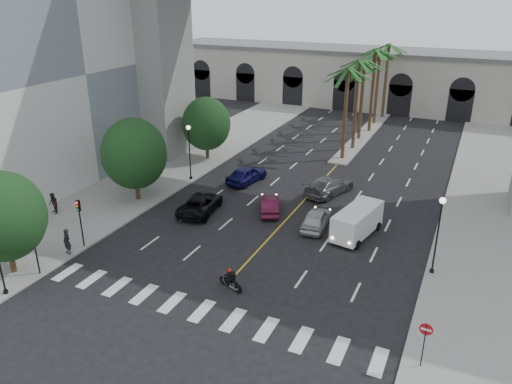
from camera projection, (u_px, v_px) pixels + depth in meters
name	position (u px, v px, depth m)	size (l,w,h in m)	color
ground	(215.00, 297.00, 29.56)	(140.00, 140.00, 0.00)	black
sidewalk_left	(153.00, 177.00, 47.91)	(8.00, 100.00, 0.15)	gray
sidewalk_right	(494.00, 238.00, 36.39)	(8.00, 100.00, 0.15)	gray
median	(364.00, 135.00, 61.47)	(2.00, 24.00, 0.20)	gray
building_left	(18.00, 65.00, 46.08)	(16.50, 32.50, 20.60)	silver
pier_building	(393.00, 79.00, 74.18)	(71.00, 10.50, 8.50)	beige
palm_a	(348.00, 73.00, 49.63)	(3.20, 3.20, 10.30)	#47331E
palm_b	(359.00, 65.00, 52.85)	(3.20, 3.20, 10.60)	#47331E
palm_c	(364.00, 64.00, 56.51)	(3.20, 3.20, 10.10)	#47331E
palm_d	(376.00, 54.00, 59.45)	(3.20, 3.20, 10.90)	#47331E
palm_e	(380.00, 54.00, 63.09)	(3.20, 3.20, 10.40)	#47331E
palm_f	(389.00, 48.00, 66.23)	(3.20, 3.20, 10.70)	#47331E
street_tree_near	(3.00, 217.00, 30.50)	(5.20, 5.20, 6.89)	#382616
street_tree_mid	(134.00, 154.00, 41.36)	(5.44, 5.44, 7.21)	#382616
street_tree_far	(206.00, 124.00, 51.56)	(5.04, 5.04, 6.68)	#382616
lamp_post_left_far	(189.00, 148.00, 46.16)	(0.40, 0.40, 5.35)	black
lamp_post_right	(438.00, 229.00, 30.68)	(0.40, 0.40, 5.35)	black
traffic_signal_near	(34.00, 240.00, 30.84)	(0.25, 0.18, 3.65)	black
traffic_signal_far	(80.00, 215.00, 34.21)	(0.25, 0.18, 3.65)	black
motorcycle_rider	(231.00, 280.00, 30.14)	(1.84, 0.80, 1.39)	black
car_a	(316.00, 219.00, 37.85)	(1.74, 4.31, 1.47)	#A9A8AD
car_b	(270.00, 205.00, 40.41)	(1.41, 4.04, 1.33)	#4D0F26
car_c	(201.00, 204.00, 40.48)	(2.43, 5.27, 1.46)	black
car_d	(329.00, 185.00, 44.01)	(2.26, 5.57, 1.62)	#595A5D
car_e	(247.00, 174.00, 46.58)	(1.90, 4.71, 1.61)	#0E0E42
cargo_van	(357.00, 221.00, 36.36)	(2.86, 5.37, 2.17)	white
pedestrian_a	(67.00, 242.00, 33.77)	(0.66, 0.44, 1.82)	black
pedestrian_b	(53.00, 204.00, 39.80)	(0.84, 0.66, 1.73)	black
do_not_enter_sign	(425.00, 336.00, 23.34)	(0.64, 0.07, 2.61)	black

